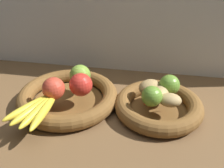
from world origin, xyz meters
TOP-DOWN VIEW (x-y plane):
  - ground_plane at (0.00, 0.00)cm, footprint 140.00×90.00cm
  - back_wall at (0.00, 30.00)cm, footprint 140.00×3.00cm
  - fruit_bowl_left at (-16.76, 0.86)cm, footprint 34.22×34.22cm
  - fruit_bowl_right at (13.94, 0.86)cm, footprint 28.58×28.58cm
  - apple_red_right at (-11.25, -0.93)cm, footprint 7.55×7.55cm
  - apple_red_front at (-19.13, -4.39)cm, footprint 7.22×7.22cm
  - apple_green_back at (-13.33, 5.39)cm, footprint 7.29×7.29cm
  - banana_bunch_front at (-21.31, -12.08)cm, footprint 11.90×19.80cm
  - potato_back at (15.84, 5.06)cm, footprint 8.21×8.58cm
  - potato_oblong at (10.51, 3.53)cm, footprint 9.40×9.12cm
  - potato_small at (16.99, -2.19)cm, footprint 7.00×5.18cm
  - potato_large at (13.94, 0.86)cm, footprint 7.46×8.90cm
  - lime_near at (11.48, -2.83)cm, footprint 6.38×6.38cm
  - lime_far at (16.81, 4.56)cm, footprint 6.72×6.72cm
  - chili_pepper at (14.95, -0.81)cm, footprint 11.74×5.96cm

SIDE VIEW (x-z plane):
  - ground_plane at x=0.00cm, z-range -3.00..0.00cm
  - fruit_bowl_left at x=-16.76cm, z-range -0.18..4.94cm
  - fruit_bowl_right at x=13.94cm, z-range -0.17..4.95cm
  - chili_pepper at x=14.95cm, z-range 5.12..6.73cm
  - banana_bunch_front at x=-21.31cm, z-range 5.12..7.73cm
  - potato_small at x=16.99cm, z-range 5.12..9.17cm
  - potato_large at x=13.94cm, z-range 5.12..9.35cm
  - potato_back at x=15.84cm, z-range 5.12..9.70cm
  - potato_oblong at x=10.51cm, z-range 5.12..10.10cm
  - lime_near at x=11.48cm, z-range 5.12..11.50cm
  - lime_far at x=16.81cm, z-range 5.12..11.83cm
  - apple_red_front at x=-19.13cm, z-range 5.12..12.34cm
  - apple_green_back at x=-13.33cm, z-range 5.12..12.40cm
  - apple_red_right at x=-11.25cm, z-range 5.12..12.67cm
  - back_wall at x=0.00cm, z-range 0.00..55.00cm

